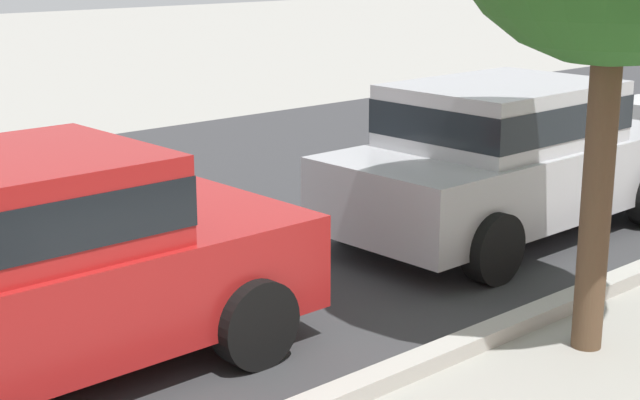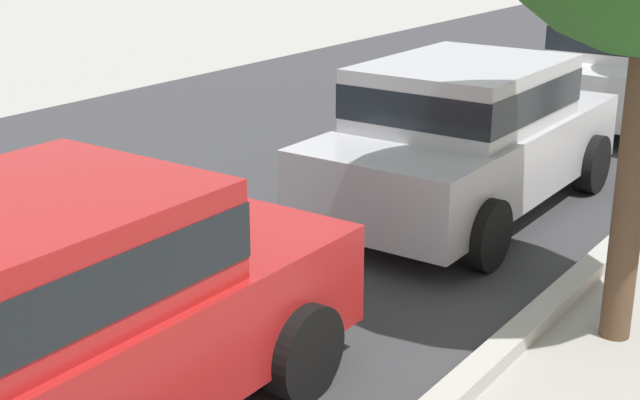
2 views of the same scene
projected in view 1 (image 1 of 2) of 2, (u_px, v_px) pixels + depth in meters
parked_car_red at (4, 266)px, 6.27m from camera, size 4.11×1.95×1.56m
parked_car_silver at (506, 154)px, 9.68m from camera, size 4.11×1.95×1.56m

